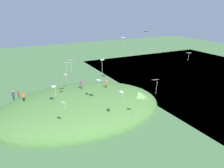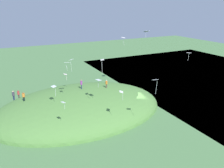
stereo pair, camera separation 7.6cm
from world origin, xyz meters
TOP-DOWN VIEW (x-y plane):
  - ground_plane at (0.00, 0.00)m, footprint 160.00×160.00m
  - grass_hill at (10.28, -3.81)m, footprint 31.29×21.60m
  - person_with_child at (9.49, -4.85)m, footprint 0.41×0.41m
  - person_watching_kites at (4.88, -3.80)m, footprint 0.54×0.54m
  - person_near_shore at (19.57, -5.65)m, footprint 0.60×0.60m
  - person_on_hilltop at (20.96, -9.98)m, footprint 0.59×0.59m
  - person_walking_path at (20.00, -11.38)m, footprint 0.45×0.45m
  - kite_0 at (-2.40, -10.44)m, footprint 1.20×1.37m
  - kite_1 at (9.06, 2.13)m, footprint 0.81×1.01m
  - kite_2 at (15.84, 6.34)m, footprint 0.60×0.72m
  - kite_3 at (11.41, -3.96)m, footprint 0.95×0.95m
  - kite_4 at (8.18, 7.90)m, footprint 0.79×0.88m
  - kite_5 at (-5.83, -6.86)m, footprint 1.19×0.81m
  - kite_6 at (4.61, 10.52)m, footprint 0.90×0.74m
  - kite_7 at (15.46, -0.41)m, footprint 0.78×0.98m
  - kite_8 at (-3.71, 7.61)m, footprint 0.58×0.71m
  - kite_9 at (9.69, 5.04)m, footprint 0.70×0.83m
  - kite_10 at (13.23, -1.50)m, footprint 0.51×0.71m
  - kite_11 at (12.76, -1.46)m, footprint 1.18×1.00m

SIDE VIEW (x-z plane):
  - ground_plane at x=0.00m, z-range 0.00..0.00m
  - grass_hill at x=10.28m, z-range -3.70..3.70m
  - person_walking_path at x=20.00m, z-range 1.53..3.26m
  - person_on_hilltop at x=20.96m, z-range 1.92..3.76m
  - person_near_shore at x=19.57m, z-range 3.10..4.70m
  - person_watching_kites at x=4.88m, z-range 3.67..5.25m
  - person_with_child at x=9.49m, z-range 3.93..5.74m
  - kite_7 at x=15.46m, z-range 5.59..7.32m
  - kite_2 at x=15.84m, z-range 6.02..7.08m
  - kite_4 at x=8.18m, z-range 6.56..7.81m
  - kite_1 at x=9.06m, z-range 6.69..8.01m
  - kite_10 at x=13.23m, z-range 7.32..8.40m
  - kite_6 at x=4.61m, z-range 7.92..10.13m
  - kite_3 at x=11.41m, z-range 8.31..10.54m
  - kite_11 at x=12.76m, z-range 9.04..10.48m
  - kite_9 at x=9.69m, z-range 10.10..12.06m
  - kite_8 at x=-3.71m, z-range 10.73..12.03m
  - kite_0 at x=-2.40m, z-range 10.80..12.51m
  - kite_5 at x=-5.83m, z-range 12.48..13.88m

